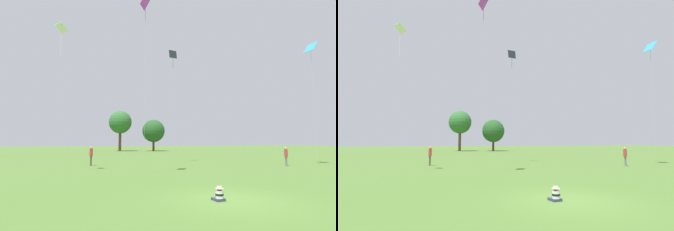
% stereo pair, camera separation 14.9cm
% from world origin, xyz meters
% --- Properties ---
extents(ground_plane, '(300.00, 300.00, 0.00)m').
position_xyz_m(ground_plane, '(0.00, 0.00, 0.00)').
color(ground_plane, '#4C702D').
extents(seated_toddler, '(0.41, 0.49, 0.56)m').
position_xyz_m(seated_toddler, '(-0.48, 0.05, 0.23)').
color(seated_toddler, '#383D56').
rests_on(seated_toddler, ground).
extents(person_standing_0, '(0.44, 0.44, 1.75)m').
position_xyz_m(person_standing_0, '(12.85, 10.97, 1.06)').
color(person_standing_0, slate).
rests_on(person_standing_0, ground).
extents(person_standing_3, '(0.41, 0.41, 1.81)m').
position_xyz_m(person_standing_3, '(-4.45, 17.08, 1.11)').
color(person_standing_3, brown).
rests_on(person_standing_3, ground).
extents(kite_0, '(0.98, 1.00, 11.22)m').
position_xyz_m(kite_0, '(-7.12, 12.01, 10.39)').
color(kite_0, white).
rests_on(kite_0, ground).
extents(kite_1, '(0.76, 1.22, 12.34)m').
position_xyz_m(kite_1, '(16.45, 10.81, 11.57)').
color(kite_1, '#339EDB').
rests_on(kite_1, ground).
extents(kite_2, '(0.96, 0.34, 12.55)m').
position_xyz_m(kite_2, '(4.15, 18.04, 11.62)').
color(kite_2, '#1E2328').
rests_on(kite_2, ground).
extents(kite_3, '(0.97, 1.14, 12.96)m').
position_xyz_m(kite_3, '(-1.29, 8.85, 12.08)').
color(kite_3, '#B738C6').
rests_on(kite_3, ground).
extents(distant_tree_0, '(5.83, 5.83, 10.27)m').
position_xyz_m(distant_tree_0, '(4.28, 58.34, 7.30)').
color(distant_tree_0, brown).
rests_on(distant_tree_0, ground).
extents(distant_tree_2, '(5.76, 5.76, 8.01)m').
position_xyz_m(distant_tree_2, '(12.52, 56.07, 5.11)').
color(distant_tree_2, '#473323').
rests_on(distant_tree_2, ground).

